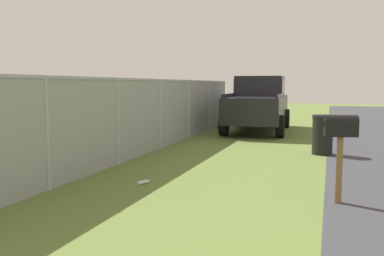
% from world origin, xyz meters
% --- Properties ---
extents(mailbox, '(0.29, 0.50, 1.33)m').
position_xyz_m(mailbox, '(6.59, -1.39, 1.05)').
color(mailbox, brown).
rests_on(mailbox, ground).
extents(pickup_truck, '(5.18, 2.36, 2.09)m').
position_xyz_m(pickup_truck, '(15.80, 1.36, 1.10)').
color(pickup_truck, black).
rests_on(pickup_truck, ground).
extents(trash_bin, '(0.53, 0.53, 1.01)m').
position_xyz_m(trash_bin, '(11.00, -1.07, 0.51)').
color(trash_bin, black).
rests_on(trash_bin, ground).
extents(fence_section, '(16.70, 0.07, 1.92)m').
position_xyz_m(fence_section, '(9.38, 3.20, 1.03)').
color(fence_section, '#9EA3A8').
rests_on(fence_section, ground).
extents(litter_bottle_far_scatter, '(0.22, 0.18, 0.07)m').
position_xyz_m(litter_bottle_far_scatter, '(6.70, 1.88, 0.04)').
color(litter_bottle_far_scatter, '#B2D8BF').
rests_on(litter_bottle_far_scatter, ground).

